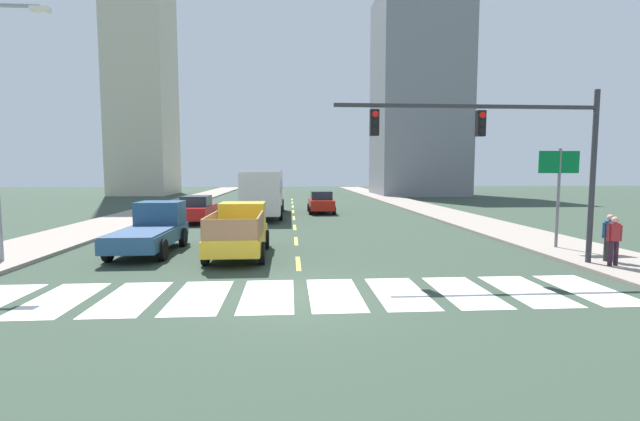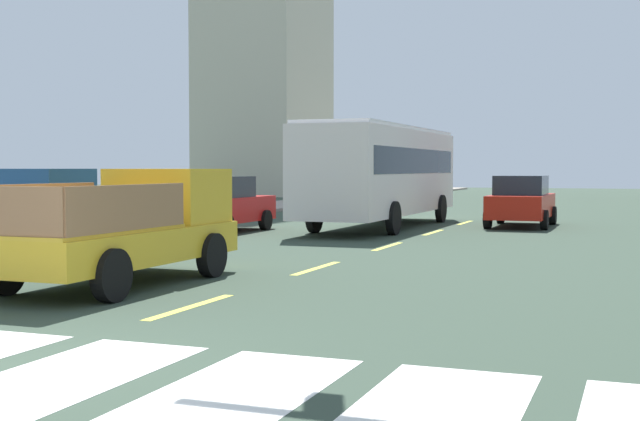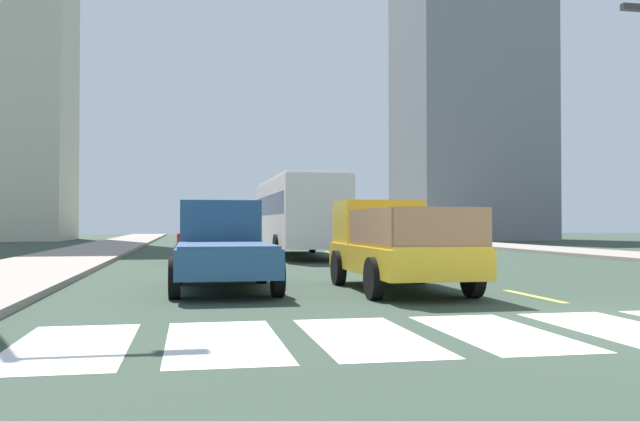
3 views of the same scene
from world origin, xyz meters
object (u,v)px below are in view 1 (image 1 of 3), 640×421
(traffic_signal_gantry, at_px, (513,144))
(direction_sign_green, at_px, (559,177))
(sedan_mid, at_px, (321,202))
(sedan_near_left, at_px, (197,209))
(pickup_dark, at_px, (152,229))
(city_bus, at_px, (264,189))
(pickup_stakebed, at_px, (240,231))
(pedestrian_walking, at_px, (609,234))
(pedestrian_waiting, at_px, (614,237))

(traffic_signal_gantry, relative_size, direction_sign_green, 2.13)
(sedan_mid, distance_m, direction_sign_green, 19.02)
(sedan_near_left, distance_m, direction_sign_green, 20.21)
(pickup_dark, bearing_deg, city_bus, 71.62)
(city_bus, bearing_deg, sedan_near_left, -134.62)
(pickup_dark, height_order, traffic_signal_gantry, traffic_signal_gantry)
(pickup_stakebed, height_order, pedestrian_walking, pickup_stakebed)
(pickup_stakebed, distance_m, direction_sign_green, 13.10)
(sedan_mid, bearing_deg, direction_sign_green, -62.89)
(pickup_stakebed, distance_m, pedestrian_walking, 13.43)
(pedestrian_waiting, relative_size, pedestrian_walking, 1.00)
(sedan_mid, bearing_deg, sedan_near_left, -144.35)
(sedan_mid, relative_size, direction_sign_green, 1.05)
(traffic_signal_gantry, xyz_separation_m, pedestrian_waiting, (3.30, -0.57, -3.08))
(sedan_mid, xyz_separation_m, direction_sign_green, (8.50, -16.88, 2.17))
(pedestrian_walking, bearing_deg, pickup_stakebed, 108.53)
(city_bus, xyz_separation_m, traffic_signal_gantry, (9.25, -17.79, 2.24))
(pickup_stakebed, relative_size, pedestrian_waiting, 3.17)
(pickup_dark, relative_size, traffic_signal_gantry, 0.58)
(city_bus, relative_size, pedestrian_walking, 6.59)
(pedestrian_waiting, bearing_deg, pedestrian_walking, 20.39)
(pickup_dark, bearing_deg, traffic_signal_gantry, -20.21)
(traffic_signal_gantry, distance_m, pedestrian_waiting, 4.55)
(direction_sign_green, bearing_deg, traffic_signal_gantry, -139.98)
(city_bus, xyz_separation_m, pedestrian_walking, (12.94, -17.63, -0.84))
(pedestrian_waiting, bearing_deg, city_bus, 83.15)
(pickup_dark, distance_m, pedestrian_waiting, 17.00)
(pickup_dark, bearing_deg, pedestrian_waiting, -18.74)
(city_bus, height_order, sedan_mid, city_bus)
(sedan_near_left, xyz_separation_m, sedan_mid, (8.32, 5.89, 0.00))
(pickup_stakebed, height_order, sedan_near_left, pickup_stakebed)
(sedan_near_left, relative_size, sedan_mid, 1.00)
(pickup_stakebed, bearing_deg, city_bus, 89.28)
(pickup_dark, height_order, sedan_near_left, pickup_dark)
(pickup_stakebed, distance_m, sedan_mid, 17.27)
(sedan_near_left, relative_size, pedestrian_waiting, 2.68)
(sedan_near_left, xyz_separation_m, traffic_signal_gantry, (13.28, -13.97, 3.34))
(direction_sign_green, xyz_separation_m, pedestrian_walking, (0.16, -2.81, -1.92))
(sedan_mid, height_order, pedestrian_waiting, pedestrian_waiting)
(traffic_signal_gantry, relative_size, pedestrian_walking, 5.44)
(pickup_stakebed, relative_size, sedan_mid, 1.18)
(traffic_signal_gantry, height_order, pedestrian_walking, traffic_signal_gantry)
(sedan_mid, bearing_deg, traffic_signal_gantry, -75.59)
(city_bus, distance_m, pedestrian_waiting, 22.26)
(pickup_dark, xyz_separation_m, direction_sign_green, (16.59, -1.11, 2.11))
(traffic_signal_gantry, bearing_deg, pickup_dark, 162.65)
(sedan_near_left, bearing_deg, traffic_signal_gantry, -48.90)
(pickup_stakebed, distance_m, pickup_dark, 3.77)
(sedan_mid, xyz_separation_m, pedestrian_walking, (8.65, -19.69, 0.26))
(sedan_mid, height_order, pedestrian_walking, pedestrian_walking)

